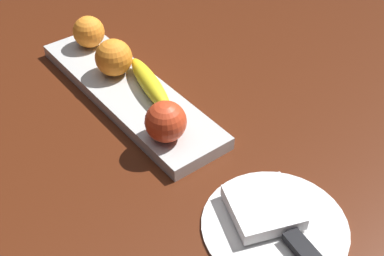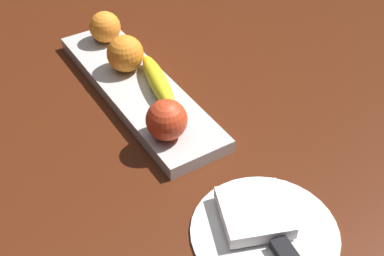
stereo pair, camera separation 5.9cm
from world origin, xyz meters
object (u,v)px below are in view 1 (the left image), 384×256
(fruit_tray, at_px, (129,92))
(apple, at_px, (168,121))
(dinner_plate, at_px, (275,225))
(knife, at_px, (303,249))
(banana, at_px, (150,84))
(orange_near_apple, at_px, (89,32))
(orange_near_banana, at_px, (114,58))
(folded_napkin, at_px, (263,207))

(fruit_tray, xyz_separation_m, apple, (-0.15, 0.02, 0.05))
(dinner_plate, xyz_separation_m, knife, (-0.06, 0.01, 0.01))
(fruit_tray, xyz_separation_m, knife, (-0.43, 0.01, 0.00))
(banana, distance_m, orange_near_apple, 0.20)
(banana, height_order, knife, banana)
(orange_near_banana, bearing_deg, folded_napkin, 179.31)
(fruit_tray, bearing_deg, dinner_plate, 180.00)
(apple, relative_size, banana, 0.39)
(folded_napkin, bearing_deg, dinner_plate, 180.00)
(dinner_plate, bearing_deg, apple, 5.45)
(orange_near_banana, relative_size, knife, 0.38)
(fruit_tray, height_order, knife, fruit_tray)
(banana, relative_size, orange_near_apple, 2.71)
(dinner_plate, distance_m, knife, 0.06)
(dinner_plate, bearing_deg, banana, -4.18)
(banana, relative_size, knife, 0.93)
(apple, distance_m, orange_near_apple, 0.32)
(apple, bearing_deg, dinner_plate, -174.55)
(apple, relative_size, dinner_plate, 0.32)
(orange_near_banana, distance_m, knife, 0.48)
(banana, xyz_separation_m, orange_near_banana, (0.09, 0.02, 0.02))
(orange_near_apple, bearing_deg, apple, 173.25)
(apple, bearing_deg, folded_napkin, -173.84)
(fruit_tray, relative_size, orange_near_banana, 6.47)
(fruit_tray, distance_m, orange_near_apple, 0.17)
(orange_near_banana, bearing_deg, dinner_plate, 179.35)
(apple, height_order, orange_near_apple, apple)
(apple, distance_m, banana, 0.13)
(apple, bearing_deg, knife, -176.86)
(fruit_tray, xyz_separation_m, orange_near_apple, (0.16, -0.02, 0.04))
(dinner_plate, bearing_deg, folded_napkin, -0.00)
(dinner_plate, relative_size, folded_napkin, 2.15)
(apple, relative_size, orange_near_apple, 1.07)
(apple, xyz_separation_m, orange_near_banana, (0.20, -0.03, 0.00))
(banana, distance_m, knife, 0.40)
(folded_napkin, bearing_deg, banana, -4.52)
(apple, distance_m, orange_near_banana, 0.21)
(orange_near_banana, distance_m, dinner_plate, 0.43)
(orange_near_apple, bearing_deg, knife, 177.84)
(folded_napkin, bearing_deg, orange_near_apple, -1.84)
(fruit_tray, bearing_deg, apple, 172.14)
(orange_near_banana, bearing_deg, knife, 178.72)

